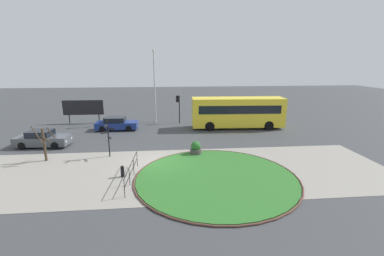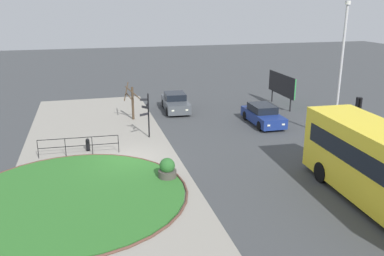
{
  "view_description": "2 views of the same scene",
  "coord_description": "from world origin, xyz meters",
  "px_view_note": "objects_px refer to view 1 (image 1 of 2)",
  "views": [
    {
      "loc": [
        0.93,
        -18.1,
        7.18
      ],
      "look_at": [
        2.89,
        3.12,
        1.79
      ],
      "focal_mm": 24.61,
      "sensor_mm": 36.0,
      "label": 1
    },
    {
      "loc": [
        21.48,
        -2.01,
        8.45
      ],
      "look_at": [
        2.8,
        2.92,
        2.48
      ],
      "focal_mm": 38.15,
      "sensor_mm": 36.0,
      "label": 2
    }
  ],
  "objects_px": {
    "bollard_foreground": "(122,171)",
    "car_near_lane": "(43,139)",
    "billboard_left": "(83,108)",
    "signpost_directional": "(108,136)",
    "traffic_light_near": "(178,103)",
    "lamppost_tall": "(155,85)",
    "planter_near_signpost": "(196,149)",
    "bus_yellow": "(238,112)",
    "street_tree_bare": "(44,143)",
    "car_far_lane": "(117,124)"
  },
  "relations": [
    {
      "from": "lamppost_tall",
      "to": "street_tree_bare",
      "type": "distance_m",
      "value": 14.67
    },
    {
      "from": "traffic_light_near",
      "to": "lamppost_tall",
      "type": "bearing_deg",
      "value": 0.4
    },
    {
      "from": "signpost_directional",
      "to": "bus_yellow",
      "type": "xyz_separation_m",
      "value": [
        12.21,
        8.13,
        0.13
      ]
    },
    {
      "from": "lamppost_tall",
      "to": "planter_near_signpost",
      "type": "relative_size",
      "value": 7.8
    },
    {
      "from": "bollard_foreground",
      "to": "car_near_lane",
      "type": "relative_size",
      "value": 0.17
    },
    {
      "from": "signpost_directional",
      "to": "lamppost_tall",
      "type": "relative_size",
      "value": 0.34
    },
    {
      "from": "traffic_light_near",
      "to": "billboard_left",
      "type": "height_order",
      "value": "traffic_light_near"
    },
    {
      "from": "bollard_foreground",
      "to": "car_near_lane",
      "type": "distance_m",
      "value": 10.62
    },
    {
      "from": "signpost_directional",
      "to": "billboard_left",
      "type": "distance_m",
      "value": 13.33
    },
    {
      "from": "bus_yellow",
      "to": "car_far_lane",
      "type": "distance_m",
      "value": 13.27
    },
    {
      "from": "car_near_lane",
      "to": "car_far_lane",
      "type": "relative_size",
      "value": 1.02
    },
    {
      "from": "bus_yellow",
      "to": "traffic_light_near",
      "type": "height_order",
      "value": "bus_yellow"
    },
    {
      "from": "bus_yellow",
      "to": "car_far_lane",
      "type": "relative_size",
      "value": 2.29
    },
    {
      "from": "billboard_left",
      "to": "planter_near_signpost",
      "type": "xyz_separation_m",
      "value": [
        12.17,
        -12.24,
        -1.36
      ]
    },
    {
      "from": "traffic_light_near",
      "to": "street_tree_bare",
      "type": "bearing_deg",
      "value": 58.44
    },
    {
      "from": "car_near_lane",
      "to": "billboard_left",
      "type": "distance_m",
      "value": 9.05
    },
    {
      "from": "traffic_light_near",
      "to": "planter_near_signpost",
      "type": "relative_size",
      "value": 3.01
    },
    {
      "from": "bus_yellow",
      "to": "lamppost_tall",
      "type": "bearing_deg",
      "value": 161.18
    },
    {
      "from": "car_far_lane",
      "to": "billboard_left",
      "type": "xyz_separation_m",
      "value": [
        -4.46,
        3.65,
        1.19
      ]
    },
    {
      "from": "billboard_left",
      "to": "bollard_foreground",
      "type": "bearing_deg",
      "value": -65.39
    },
    {
      "from": "traffic_light_near",
      "to": "street_tree_bare",
      "type": "xyz_separation_m",
      "value": [
        -10.28,
        -11.73,
        -0.99
      ]
    },
    {
      "from": "bollard_foreground",
      "to": "bus_yellow",
      "type": "relative_size",
      "value": 0.08
    },
    {
      "from": "billboard_left",
      "to": "signpost_directional",
      "type": "bearing_deg",
      "value": -65.01
    },
    {
      "from": "signpost_directional",
      "to": "planter_near_signpost",
      "type": "bearing_deg",
      "value": -0.68
    },
    {
      "from": "bus_yellow",
      "to": "billboard_left",
      "type": "relative_size",
      "value": 2.14
    },
    {
      "from": "bollard_foreground",
      "to": "car_near_lane",
      "type": "bearing_deg",
      "value": 138.24
    },
    {
      "from": "planter_near_signpost",
      "to": "traffic_light_near",
      "type": "bearing_deg",
      "value": 94.62
    },
    {
      "from": "bollard_foreground",
      "to": "planter_near_signpost",
      "type": "height_order",
      "value": "planter_near_signpost"
    },
    {
      "from": "signpost_directional",
      "to": "car_near_lane",
      "type": "distance_m",
      "value": 7.17
    },
    {
      "from": "signpost_directional",
      "to": "bollard_foreground",
      "type": "relative_size",
      "value": 3.74
    },
    {
      "from": "street_tree_bare",
      "to": "bus_yellow",
      "type": "bearing_deg",
      "value": 27.21
    },
    {
      "from": "traffic_light_near",
      "to": "car_near_lane",
      "type": "bearing_deg",
      "value": 43.24
    },
    {
      "from": "street_tree_bare",
      "to": "bollard_foreground",
      "type": "bearing_deg",
      "value": -29.04
    },
    {
      "from": "bollard_foreground",
      "to": "lamppost_tall",
      "type": "bearing_deg",
      "value": 84.56
    },
    {
      "from": "car_near_lane",
      "to": "lamppost_tall",
      "type": "height_order",
      "value": "lamppost_tall"
    },
    {
      "from": "bus_yellow",
      "to": "car_far_lane",
      "type": "bearing_deg",
      "value": -179.07
    },
    {
      "from": "bollard_foreground",
      "to": "lamppost_tall",
      "type": "distance_m",
      "value": 16.17
    },
    {
      "from": "signpost_directional",
      "to": "lamppost_tall",
      "type": "xyz_separation_m",
      "value": [
        3.08,
        11.71,
        2.89
      ]
    },
    {
      "from": "bus_yellow",
      "to": "car_far_lane",
      "type": "xyz_separation_m",
      "value": [
        -13.21,
        0.38,
        -1.14
      ]
    },
    {
      "from": "traffic_light_near",
      "to": "signpost_directional",
      "type": "bearing_deg",
      "value": 72.49
    },
    {
      "from": "bollard_foreground",
      "to": "street_tree_bare",
      "type": "relative_size",
      "value": 0.28
    },
    {
      "from": "street_tree_bare",
      "to": "car_near_lane",
      "type": "bearing_deg",
      "value": 116.41
    },
    {
      "from": "bus_yellow",
      "to": "car_near_lane",
      "type": "xyz_separation_m",
      "value": [
        -18.54,
        -4.9,
        -1.14
      ]
    },
    {
      "from": "signpost_directional",
      "to": "bollard_foreground",
      "type": "distance_m",
      "value": 4.35
    },
    {
      "from": "car_near_lane",
      "to": "billboard_left",
      "type": "height_order",
      "value": "billboard_left"
    },
    {
      "from": "signpost_directional",
      "to": "traffic_light_near",
      "type": "xyz_separation_m",
      "value": [
        5.79,
        11.27,
        0.75
      ]
    },
    {
      "from": "car_far_lane",
      "to": "planter_near_signpost",
      "type": "relative_size",
      "value": 4.03
    },
    {
      "from": "signpost_directional",
      "to": "traffic_light_near",
      "type": "relative_size",
      "value": 0.89
    },
    {
      "from": "lamppost_tall",
      "to": "billboard_left",
      "type": "bearing_deg",
      "value": 176.98
    },
    {
      "from": "lamppost_tall",
      "to": "billboard_left",
      "type": "relative_size",
      "value": 1.8
    }
  ]
}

